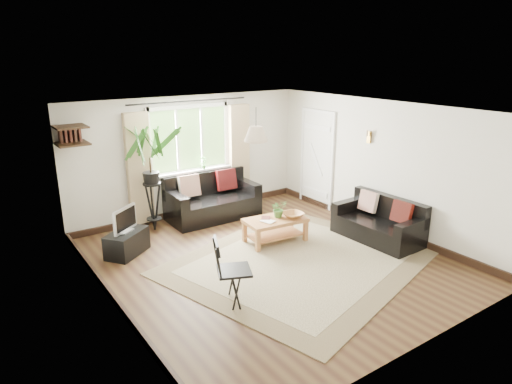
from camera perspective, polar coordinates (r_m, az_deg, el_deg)
floor at (r=7.40m, az=1.78°, el=-8.55°), size 5.50×5.50×0.00m
ceiling at (r=6.72m, az=1.97°, el=10.22°), size 5.50×5.50×0.00m
wall_back at (r=9.25m, az=-8.32°, el=4.44°), size 5.00×0.02×2.40m
wall_front at (r=5.16m, az=20.45°, el=-6.95°), size 5.00×0.02×2.40m
wall_left at (r=5.91m, az=-18.09°, el=-3.64°), size 0.02×5.50×2.40m
wall_right at (r=8.64m, az=15.36°, el=3.09°), size 0.02×5.50×2.40m
rug at (r=7.37m, az=5.43°, el=-8.63°), size 4.50×4.13×0.02m
window at (r=9.14m, az=-8.31°, el=6.53°), size 2.50×0.16×2.16m
door at (r=9.81m, az=7.60°, el=4.00°), size 0.06×0.96×2.06m
corner_shelf at (r=8.15m, az=-22.09°, el=6.59°), size 0.50×0.50×0.34m
pendant_lamp at (r=7.09m, az=0.00°, el=7.74°), size 0.36×0.36×0.54m
wall_sconce at (r=8.67m, az=13.83°, el=6.91°), size 0.12×0.12×0.28m
sofa_back at (r=9.12m, az=-5.42°, el=-0.72°), size 1.80×0.92×0.84m
sofa_right at (r=8.31m, az=14.99°, el=-3.49°), size 1.57×0.82×0.73m
coffee_table at (r=8.01m, az=2.40°, el=-4.80°), size 1.11×0.68×0.43m
table_plant at (r=7.96m, az=2.85°, el=-2.08°), size 0.31×0.27×0.31m
bowl at (r=7.99m, az=4.68°, el=-2.88°), size 0.36×0.36×0.09m
book_a at (r=7.72m, az=1.08°, el=-3.84°), size 0.23×0.27×0.02m
book_b at (r=7.92m, az=0.68°, el=-3.28°), size 0.25×0.26×0.02m
tv_stand at (r=7.84m, az=-15.83°, el=-6.13°), size 0.84×0.77×0.40m
tv at (r=7.69m, az=-16.08°, el=-3.29°), size 0.57×0.48×0.43m
palm_stand at (r=8.52m, az=-12.95°, el=1.57°), size 0.82×0.82×1.97m
folding_chair at (r=6.06m, az=-2.76°, el=-9.91°), size 0.62×0.62×0.92m
sill_plant at (r=9.28m, az=-6.58°, el=3.70°), size 0.14×0.10×0.27m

